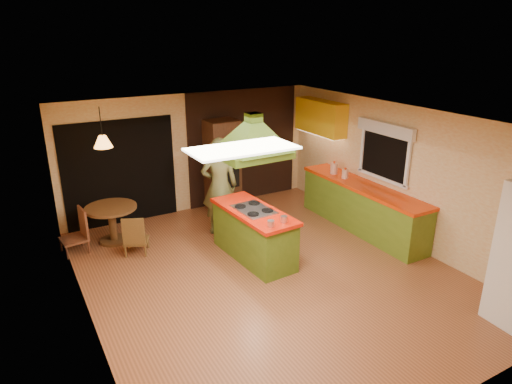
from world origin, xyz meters
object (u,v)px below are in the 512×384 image
wall_oven (222,165)px  dining_table (112,217)px  kitchen_island (254,233)px  canister_large (334,168)px  man (220,186)px

wall_oven → dining_table: bearing=-169.2°
kitchen_island → wall_oven: (0.54, 2.34, 0.53)m
wall_oven → kitchen_island: bearing=-104.1°
dining_table → wall_oven: bearing=12.0°
kitchen_island → dining_table: kitchen_island is taller
wall_oven → canister_large: bearing=-40.8°
man → dining_table: man is taller
kitchen_island → wall_oven: size_ratio=0.93×
kitchen_island → man: (-0.05, 1.23, 0.49)m
kitchen_island → canister_large: 2.56m
dining_table → canister_large: (4.31, -0.97, 0.55)m
man → kitchen_island: bearing=111.6°
dining_table → kitchen_island: bearing=-42.7°
wall_oven → canister_large: wall_oven is taller
canister_large → dining_table: bearing=167.3°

